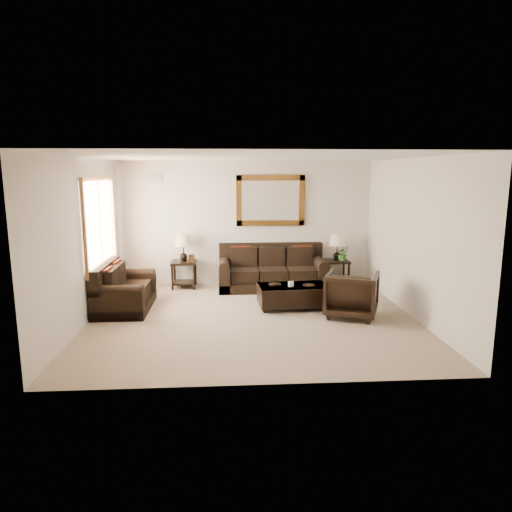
{
  "coord_description": "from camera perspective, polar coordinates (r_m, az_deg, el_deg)",
  "views": [
    {
      "loc": [
        -0.43,
        -7.48,
        2.46
      ],
      "look_at": [
        0.1,
        0.6,
        0.97
      ],
      "focal_mm": 32.0,
      "sensor_mm": 36.0,
      "label": 1
    }
  ],
  "objects": [
    {
      "name": "air_vent",
      "position": [
        10.06,
        -12.35,
        9.57
      ],
      "size": [
        0.25,
        0.02,
        0.18
      ],
      "primitive_type": "cube",
      "color": "#999999",
      "rests_on": "room"
    },
    {
      "name": "end_table_right",
      "position": [
        10.12,
        10.08,
        0.48
      ],
      "size": [
        0.51,
        0.51,
        1.13
      ],
      "color": "black",
      "rests_on": "room"
    },
    {
      "name": "potted_plant",
      "position": [
        10.07,
        10.82,
        0.11
      ],
      "size": [
        0.39,
        0.41,
        0.25
      ],
      "primitive_type": "imported",
      "rotation": [
        0.0,
        0.0,
        -0.39
      ],
      "color": "#2F5F20",
      "rests_on": "end_table_right"
    },
    {
      "name": "end_table_left",
      "position": [
        9.86,
        -9.04,
        0.41
      ],
      "size": [
        0.53,
        0.53,
        1.17
      ],
      "color": "black",
      "rests_on": "room"
    },
    {
      "name": "room",
      "position": [
        7.57,
        -0.47,
        2.01
      ],
      "size": [
        5.51,
        5.01,
        2.71
      ],
      "color": "#84775B",
      "rests_on": "ground"
    },
    {
      "name": "loveseat",
      "position": [
        8.65,
        -16.42,
        -4.36
      ],
      "size": [
        0.9,
        1.52,
        0.85
      ],
      "rotation": [
        0.0,
        0.0,
        1.57
      ],
      "color": "black",
      "rests_on": "room"
    },
    {
      "name": "mirror",
      "position": [
        10.01,
        1.83,
        6.94
      ],
      "size": [
        1.5,
        0.06,
        1.1
      ],
      "color": "#452A0D",
      "rests_on": "room"
    },
    {
      "name": "window",
      "position": [
        8.72,
        -18.87,
        3.89
      ],
      "size": [
        0.07,
        1.96,
        1.66
      ],
      "color": "white",
      "rests_on": "room"
    },
    {
      "name": "armchair",
      "position": [
        8.02,
        11.91,
        -4.43
      ],
      "size": [
        1.08,
        1.05,
        0.86
      ],
      "primitive_type": "imported",
      "rotation": [
        0.0,
        0.0,
        2.74
      ],
      "color": "black",
      "rests_on": "floor"
    },
    {
      "name": "coffee_table",
      "position": [
        8.4,
        4.6,
        -4.74
      ],
      "size": [
        1.3,
        0.76,
        0.53
      ],
      "rotation": [
        0.0,
        0.0,
        0.07
      ],
      "color": "black",
      "rests_on": "room"
    },
    {
      "name": "sofa",
      "position": [
        9.81,
        2.02,
        -2.07
      ],
      "size": [
        2.27,
        0.98,
        0.93
      ],
      "color": "black",
      "rests_on": "room"
    }
  ]
}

